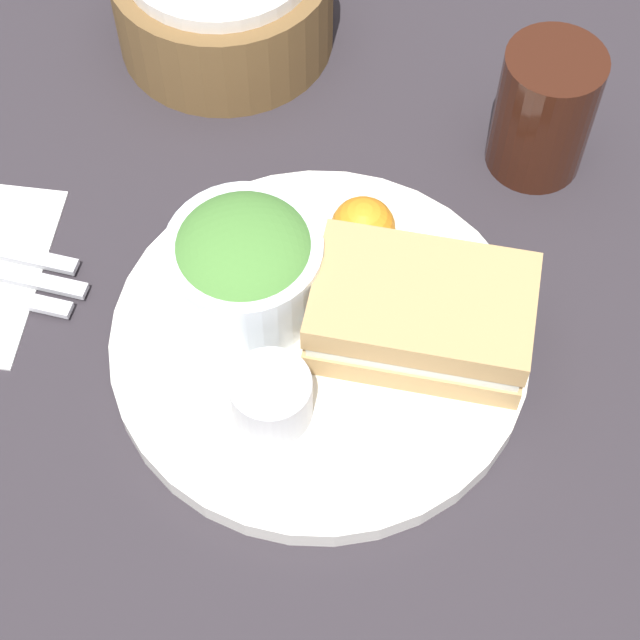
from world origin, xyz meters
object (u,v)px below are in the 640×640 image
at_px(plate, 320,342).
at_px(salad_bowl, 245,263).
at_px(dressing_cup, 271,397).
at_px(sandwich, 421,313).
at_px(drink_glass, 544,111).

relative_size(plate, salad_bowl, 2.72).
bearing_deg(dressing_cup, sandwich, 38.50).
bearing_deg(drink_glass, sandwich, -112.37).
distance_m(plate, drink_glass, 0.25).
distance_m(dressing_cup, drink_glass, 0.31).
height_order(plate, sandwich, sandwich).
xyz_separation_m(plate, dressing_cup, (-0.02, -0.06, 0.03)).
relative_size(sandwich, drink_glass, 1.41).
height_order(salad_bowl, drink_glass, drink_glass).
bearing_deg(salad_bowl, dressing_cup, -70.54).
distance_m(plate, sandwich, 0.08).
xyz_separation_m(sandwich, drink_glass, (0.08, 0.18, 0.01)).
distance_m(salad_bowl, dressing_cup, 0.10).
bearing_deg(drink_glass, plate, -126.34).
relative_size(sandwich, salad_bowl, 1.41).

